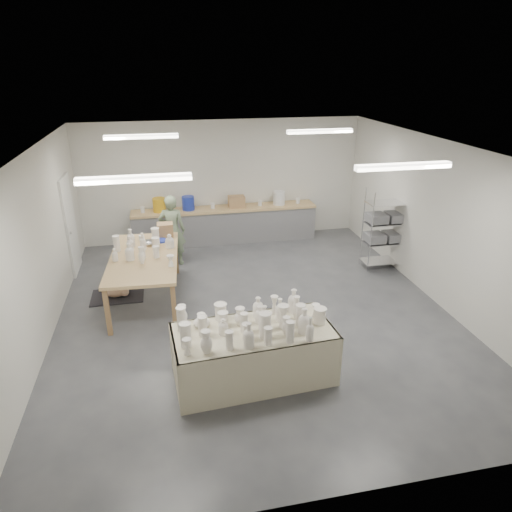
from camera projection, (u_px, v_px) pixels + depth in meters
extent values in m
plane|color=#424449|center=(254.00, 312.00, 8.44)|extent=(8.00, 8.00, 0.00)
cube|color=white|center=(254.00, 148.00, 7.26)|extent=(7.00, 8.00, 0.02)
cube|color=silver|center=(222.00, 181.00, 11.45)|extent=(7.00, 0.02, 3.00)
cube|color=silver|center=(339.00, 384.00, 4.25)|extent=(7.00, 0.02, 3.00)
cube|color=silver|center=(37.00, 252.00, 7.20)|extent=(0.02, 8.00, 3.00)
cube|color=silver|center=(438.00, 223.00, 8.50)|extent=(0.02, 8.00, 3.00)
cube|color=white|center=(71.00, 225.00, 9.72)|extent=(0.05, 0.90, 2.10)
cube|color=white|center=(134.00, 179.00, 5.60)|extent=(1.40, 0.12, 0.08)
cube|color=white|center=(403.00, 166.00, 6.27)|extent=(1.40, 0.12, 0.08)
cube|color=white|center=(141.00, 137.00, 8.75)|extent=(1.40, 0.12, 0.08)
cube|color=white|center=(320.00, 131.00, 9.42)|extent=(1.40, 0.12, 0.08)
cube|color=tan|center=(225.00, 209.00, 11.41)|extent=(4.60, 0.60, 0.06)
cube|color=slate|center=(225.00, 226.00, 11.59)|extent=(4.60, 0.55, 0.84)
cylinder|color=gold|center=(159.00, 205.00, 11.03)|extent=(0.30, 0.30, 0.34)
cylinder|color=#1E30A3|center=(188.00, 203.00, 11.16)|extent=(0.30, 0.30, 0.34)
cylinder|color=white|center=(279.00, 198.00, 11.59)|extent=(0.30, 0.30, 0.34)
cube|color=#A4734F|center=(237.00, 202.00, 11.40)|extent=(0.40, 0.30, 0.28)
cylinder|color=white|center=(143.00, 210.00, 11.00)|extent=(0.10, 0.10, 0.14)
cylinder|color=white|center=(213.00, 206.00, 11.32)|extent=(0.10, 0.10, 0.14)
cylinder|color=white|center=(260.00, 203.00, 11.54)|extent=(0.10, 0.10, 0.14)
cylinder|color=white|center=(298.00, 201.00, 11.73)|extent=(0.10, 0.10, 0.14)
cylinder|color=silver|center=(371.00, 234.00, 9.67)|extent=(0.02, 0.02, 1.80)
cylinder|color=silver|center=(407.00, 231.00, 9.82)|extent=(0.02, 0.02, 1.80)
cylinder|color=silver|center=(363.00, 227.00, 10.06)|extent=(0.02, 0.02, 1.80)
cylinder|color=silver|center=(398.00, 225.00, 10.22)|extent=(0.02, 0.02, 1.80)
cube|color=silver|center=(381.00, 261.00, 10.24)|extent=(0.88, 0.48, 0.02)
cube|color=silver|center=(383.00, 242.00, 10.06)|extent=(0.88, 0.48, 0.02)
cube|color=silver|center=(386.00, 223.00, 9.88)|extent=(0.88, 0.48, 0.02)
cube|color=silver|center=(388.00, 203.00, 9.71)|extent=(0.88, 0.48, 0.02)
cube|color=slate|center=(375.00, 238.00, 9.97)|extent=(0.38, 0.42, 0.18)
cube|color=slate|center=(393.00, 236.00, 10.05)|extent=(0.38, 0.42, 0.18)
cube|color=slate|center=(377.00, 218.00, 9.80)|extent=(0.38, 0.42, 0.18)
cube|color=slate|center=(396.00, 217.00, 9.88)|extent=(0.38, 0.42, 0.18)
cube|color=olive|center=(253.00, 357.00, 6.57)|extent=(2.07, 1.05, 0.69)
cube|color=beige|center=(253.00, 331.00, 6.40)|extent=(2.33, 1.22, 0.03)
cube|color=beige|center=(261.00, 376.00, 6.08)|extent=(2.26, 0.18, 0.79)
cube|color=beige|center=(247.00, 335.00, 7.01)|extent=(2.26, 0.18, 0.79)
cube|color=tan|center=(144.00, 258.00, 8.51)|extent=(1.37, 2.53, 0.06)
cube|color=olive|center=(111.00, 313.00, 7.55)|extent=(0.08, 0.08, 0.86)
cube|color=olive|center=(178.00, 306.00, 7.75)|extent=(0.08, 0.08, 0.86)
cube|color=olive|center=(121.00, 258.00, 9.64)|extent=(0.08, 0.08, 0.86)
cube|color=olive|center=(173.00, 254.00, 9.84)|extent=(0.08, 0.08, 0.86)
ellipsoid|color=silver|center=(149.00, 242.00, 9.01)|extent=(0.26, 0.26, 0.12)
cylinder|color=#1E30A3|center=(161.00, 241.00, 9.20)|extent=(0.26, 0.26, 0.03)
cylinder|color=white|center=(142.00, 238.00, 9.20)|extent=(0.11, 0.11, 0.12)
cube|color=#A4734F|center=(165.00, 230.00, 9.41)|extent=(0.32, 0.26, 0.28)
cube|color=black|center=(118.00, 296.00, 8.98)|extent=(1.00, 0.70, 0.02)
ellipsoid|color=white|center=(117.00, 291.00, 8.94)|extent=(0.51, 0.40, 0.19)
sphere|color=white|center=(125.00, 292.00, 8.87)|extent=(0.16, 0.16, 0.16)
imported|color=gray|center=(172.00, 230.00, 10.15)|extent=(0.65, 0.49, 1.61)
cylinder|color=#B22819|center=(173.00, 248.00, 10.61)|extent=(0.37, 0.37, 0.04)
cylinder|color=silver|center=(179.00, 253.00, 10.71)|extent=(0.02, 0.02, 0.26)
cylinder|color=silver|center=(170.00, 252.00, 10.72)|extent=(0.02, 0.02, 0.26)
cylinder|color=silver|center=(173.00, 256.00, 10.54)|extent=(0.02, 0.02, 0.26)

